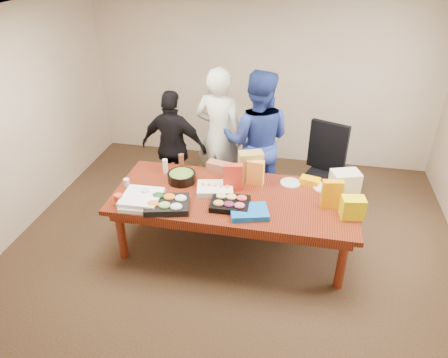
% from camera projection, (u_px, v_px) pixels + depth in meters
% --- Properties ---
extents(floor, '(5.50, 5.00, 0.02)m').
position_uv_depth(floor, '(233.00, 247.00, 5.21)').
color(floor, '#47301E').
rests_on(floor, ground).
extents(ceiling, '(5.50, 5.00, 0.02)m').
position_uv_depth(ceiling, '(237.00, 16.00, 3.83)').
color(ceiling, white).
rests_on(ceiling, wall_back).
extents(wall_back, '(5.50, 0.04, 2.70)m').
position_uv_depth(wall_back, '(262.00, 81.00, 6.63)').
color(wall_back, beige).
rests_on(wall_back, floor).
extents(wall_front, '(5.50, 0.04, 2.70)m').
position_uv_depth(wall_front, '(159.00, 338.00, 2.40)').
color(wall_front, beige).
rests_on(wall_front, floor).
extents(wall_left, '(0.04, 5.00, 2.70)m').
position_uv_depth(wall_left, '(9.00, 129.00, 4.99)').
color(wall_left, beige).
rests_on(wall_left, floor).
extents(conference_table, '(2.80, 1.20, 0.75)m').
position_uv_depth(conference_table, '(234.00, 222.00, 5.01)').
color(conference_table, '#4C1C0F').
rests_on(conference_table, floor).
extents(office_chair, '(0.81, 0.81, 1.22)m').
position_uv_depth(office_chair, '(325.00, 177.00, 5.47)').
color(office_chair, black).
rests_on(office_chair, floor).
extents(person_center, '(0.77, 0.58, 1.91)m').
position_uv_depth(person_center, '(219.00, 136.00, 5.76)').
color(person_center, silver).
rests_on(person_center, floor).
extents(person_right, '(0.95, 0.75, 1.93)m').
position_uv_depth(person_right, '(257.00, 141.00, 5.58)').
color(person_right, navy).
rests_on(person_right, floor).
extents(person_left, '(0.98, 0.48, 1.62)m').
position_uv_depth(person_left, '(174.00, 147.00, 5.78)').
color(person_left, black).
rests_on(person_left, floor).
extents(veggie_tray, '(0.56, 0.48, 0.07)m').
position_uv_depth(veggie_tray, '(167.00, 205.00, 4.59)').
color(veggie_tray, black).
rests_on(veggie_tray, conference_table).
extents(fruit_tray, '(0.43, 0.34, 0.06)m').
position_uv_depth(fruit_tray, '(230.00, 204.00, 4.62)').
color(fruit_tray, black).
rests_on(fruit_tray, conference_table).
extents(sheet_cake, '(0.47, 0.39, 0.07)m').
position_uv_depth(sheet_cake, '(215.00, 189.00, 4.88)').
color(sheet_cake, white).
rests_on(sheet_cake, conference_table).
extents(salad_bowl, '(0.35, 0.35, 0.11)m').
position_uv_depth(salad_bowl, '(182.00, 177.00, 5.08)').
color(salad_bowl, black).
rests_on(salad_bowl, conference_table).
extents(chip_bag_blue, '(0.46, 0.39, 0.06)m').
position_uv_depth(chip_bag_blue, '(249.00, 212.00, 4.49)').
color(chip_bag_blue, blue).
rests_on(chip_bag_blue, conference_table).
extents(chip_bag_red, '(0.24, 0.14, 0.33)m').
position_uv_depth(chip_bag_red, '(233.00, 177.00, 4.86)').
color(chip_bag_red, red).
rests_on(chip_bag_red, conference_table).
extents(chip_bag_yellow, '(0.23, 0.13, 0.33)m').
position_uv_depth(chip_bag_yellow, '(332.00, 194.00, 4.54)').
color(chip_bag_yellow, orange).
rests_on(chip_bag_yellow, conference_table).
extents(chip_bag_orange, '(0.21, 0.11, 0.31)m').
position_uv_depth(chip_bag_orange, '(255.00, 173.00, 4.97)').
color(chip_bag_orange, orange).
rests_on(chip_bag_orange, conference_table).
extents(mayo_jar, '(0.11, 0.11, 0.14)m').
position_uv_depth(mayo_jar, '(251.00, 175.00, 5.08)').
color(mayo_jar, silver).
rests_on(mayo_jar, conference_table).
extents(mustard_bottle, '(0.06, 0.06, 0.17)m').
position_uv_depth(mustard_bottle, '(251.00, 171.00, 5.16)').
color(mustard_bottle, yellow).
rests_on(mustard_bottle, conference_table).
extents(dressing_bottle, '(0.08, 0.08, 0.21)m').
position_uv_depth(dressing_bottle, '(182.00, 162.00, 5.31)').
color(dressing_bottle, brown).
rests_on(dressing_bottle, conference_table).
extents(ranch_bottle, '(0.07, 0.07, 0.19)m').
position_uv_depth(ranch_bottle, '(165.00, 166.00, 5.24)').
color(ranch_bottle, white).
rests_on(ranch_bottle, conference_table).
extents(banana_bunch, '(0.26, 0.19, 0.08)m').
position_uv_depth(banana_bunch, '(310.00, 181.00, 5.04)').
color(banana_bunch, '#F8A400').
rests_on(banana_bunch, conference_table).
extents(bread_loaf, '(0.34, 0.21, 0.13)m').
position_uv_depth(bread_loaf, '(220.00, 167.00, 5.28)').
color(bread_loaf, '#9A5B43').
rests_on(bread_loaf, conference_table).
extents(kraft_bag, '(0.33, 0.25, 0.38)m').
position_uv_depth(kraft_bag, '(251.00, 166.00, 5.04)').
color(kraft_bag, olive).
rests_on(kraft_bag, conference_table).
extents(red_cup, '(0.11, 0.11, 0.13)m').
position_uv_depth(red_cup, '(118.00, 199.00, 4.64)').
color(red_cup, red).
rests_on(red_cup, conference_table).
extents(clear_cup_a, '(0.10, 0.10, 0.12)m').
position_uv_depth(clear_cup_a, '(146.00, 194.00, 4.74)').
color(clear_cup_a, silver).
rests_on(clear_cup_a, conference_table).
extents(clear_cup_b, '(0.07, 0.07, 0.10)m').
position_uv_depth(clear_cup_b, '(126.00, 183.00, 4.98)').
color(clear_cup_b, white).
rests_on(clear_cup_b, conference_table).
extents(pizza_box_lower, '(0.45, 0.45, 0.05)m').
position_uv_depth(pizza_box_lower, '(142.00, 202.00, 4.66)').
color(pizza_box_lower, white).
rests_on(pizza_box_lower, conference_table).
extents(pizza_box_upper, '(0.43, 0.43, 0.05)m').
position_uv_depth(pizza_box_upper, '(141.00, 197.00, 4.66)').
color(pizza_box_upper, white).
rests_on(pizza_box_upper, pizza_box_lower).
extents(plate_a, '(0.25, 0.25, 0.01)m').
position_uv_depth(plate_a, '(323.00, 188.00, 4.96)').
color(plate_a, silver).
rests_on(plate_a, conference_table).
extents(plate_b, '(0.26, 0.26, 0.02)m').
position_uv_depth(plate_b, '(290.00, 183.00, 5.05)').
color(plate_b, silver).
rests_on(plate_b, conference_table).
extents(dip_bowl_a, '(0.20, 0.20, 0.07)m').
position_uv_depth(dip_bowl_a, '(257.00, 178.00, 5.11)').
color(dip_bowl_a, white).
rests_on(dip_bowl_a, conference_table).
extents(dip_bowl_b, '(0.16, 0.16, 0.06)m').
position_uv_depth(dip_bowl_b, '(181.00, 177.00, 5.13)').
color(dip_bowl_b, beige).
rests_on(dip_bowl_b, conference_table).
extents(grocery_bag_white, '(0.36, 0.31, 0.33)m').
position_uv_depth(grocery_bag_white, '(344.00, 185.00, 4.71)').
color(grocery_bag_white, beige).
rests_on(grocery_bag_white, conference_table).
extents(grocery_bag_yellow, '(0.26, 0.20, 0.24)m').
position_uv_depth(grocery_bag_yellow, '(353.00, 208.00, 4.40)').
color(grocery_bag_yellow, yellow).
rests_on(grocery_bag_yellow, conference_table).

